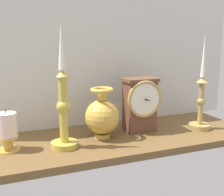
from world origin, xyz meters
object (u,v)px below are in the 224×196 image
candlestick_tall_center (201,102)px  brass_vase_bulbous (102,115)px  candlestick_tall_left (63,108)px  pillar_candle_front (7,130)px  mantel_clock (140,104)px

candlestick_tall_center → brass_vase_bulbous: bearing=173.6°
candlestick_tall_center → candlestick_tall_left: bearing=-180.0°
candlestick_tall_center → pillar_candle_front: 69.99cm
brass_vase_bulbous → candlestick_tall_left: bearing=-163.3°
mantel_clock → brass_vase_bulbous: 16.07cm
mantel_clock → pillar_candle_front: (-47.03, -1.71, -4.01)cm
brass_vase_bulbous → pillar_candle_front: 31.29cm
mantel_clock → candlestick_tall_left: 30.84cm
candlestick_tall_left → candlestick_tall_center: (52.86, 0.03, -2.20)cm
mantel_clock → brass_vase_bulbous: size_ratio=1.13×
candlestick_tall_center → brass_vase_bulbous: candlestick_tall_center is taller
pillar_candle_front → mantel_clock: bearing=2.1°
brass_vase_bulbous → pillar_candle_front: size_ratio=1.35×
candlestick_tall_center → pillar_candle_front: (-69.74, 4.28, -4.10)cm
mantel_clock → pillar_candle_front: mantel_clock is taller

